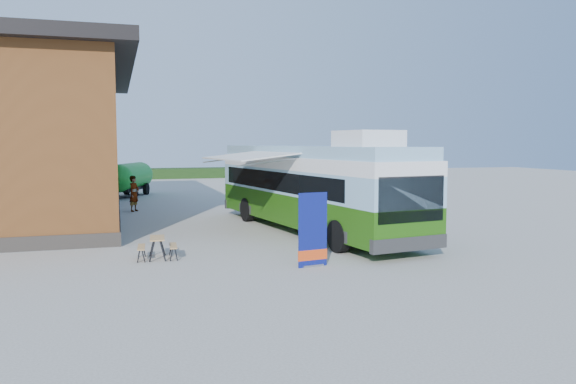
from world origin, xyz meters
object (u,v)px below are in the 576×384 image
object	(u,v)px
banner	(313,237)
picnic_table	(157,243)
person_a	(134,194)
slurry_tanker	(130,177)
bus	(311,185)
person_b	(289,202)

from	to	relation	value
banner	picnic_table	distance (m)	4.93
person_a	slurry_tanker	xyz separation A→B (m)	(-0.00, 8.83, 0.35)
bus	person_a	xyz separation A→B (m)	(-6.68, 9.09, -0.98)
bus	person_b	world-z (taller)	bus
picnic_table	person_b	xyz separation A→B (m)	(6.33, 6.72, 0.40)
bus	banner	bearing A→B (deg)	-117.67
bus	person_a	bearing A→B (deg)	117.59
picnic_table	person_b	world-z (taller)	person_b
picnic_table	slurry_tanker	size ratio (longest dim) A/B	0.22
banner	person_b	size ratio (longest dim) A/B	1.20
person_b	slurry_tanker	world-z (taller)	slurry_tanker
person_b	slurry_tanker	xyz separation A→B (m)	(-6.65, 14.90, 0.38)
banner	person_a	distance (m)	15.92
person_a	picnic_table	bearing A→B (deg)	-144.04
banner	person_a	size ratio (longest dim) A/B	1.15
bus	banner	distance (m)	6.59
bus	banner	world-z (taller)	bus
person_a	slurry_tanker	bearing A→B (deg)	34.55
picnic_table	person_a	bearing A→B (deg)	95.08
bus	person_a	size ratio (longest dim) A/B	7.07
bus	slurry_tanker	world-z (taller)	bus
bus	picnic_table	xyz separation A→B (m)	(-6.37, -3.70, -1.42)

